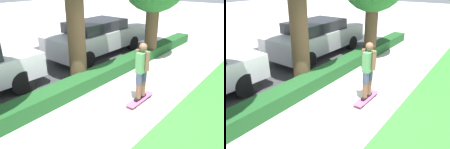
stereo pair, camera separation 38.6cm
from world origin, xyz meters
TOP-DOWN VIEW (x-y plane):
  - ground_plane at (0.00, 0.00)m, footprint 60.00×60.00m
  - street_asphalt at (0.00, 4.20)m, footprint 14.75×5.00m
  - hedge_row at (0.00, 1.60)m, footprint 14.75×0.60m
  - skateboard at (0.49, -0.15)m, footprint 1.05×0.24m
  - skater_person at (0.49, -0.15)m, footprint 0.48×0.40m
  - parked_car_middle at (2.83, 3.57)m, footprint 4.80×1.81m

SIDE VIEW (x-z plane):
  - ground_plane at x=0.00m, z-range 0.00..0.00m
  - street_asphalt at x=0.00m, z-range 0.00..0.01m
  - skateboard at x=0.49m, z-range 0.03..0.13m
  - hedge_row at x=0.00m, z-range 0.00..0.41m
  - parked_car_middle at x=2.83m, z-range 0.05..1.54m
  - skater_person at x=0.49m, z-range 0.15..1.69m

